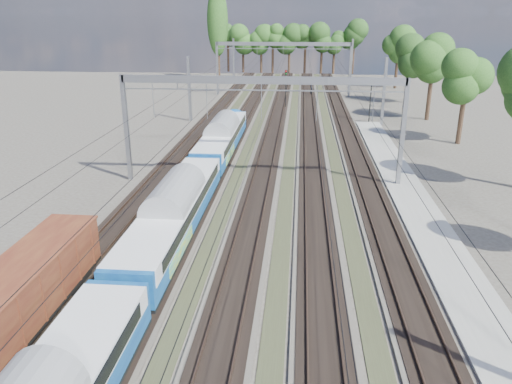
# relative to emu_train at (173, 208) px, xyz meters

# --- Properties ---
(track_bed) EXTENTS (21.00, 130.00, 0.34)m
(track_bed) POSITION_rel_emu_train_xyz_m (4.50, 27.36, -2.30)
(track_bed) COLOR #47423A
(track_bed) RESTS_ON ground
(platform) EXTENTS (3.00, 70.00, 0.30)m
(platform) POSITION_rel_emu_train_xyz_m (16.50, 2.36, -2.25)
(platform) COLOR gray
(platform) RESTS_ON ground
(catenary) EXTENTS (25.65, 130.00, 9.00)m
(catenary) POSITION_rel_emu_train_xyz_m (4.83, 35.04, 4.00)
(catenary) COLOR gray
(catenary) RESTS_ON ground
(tree_belt) EXTENTS (40.32, 101.87, 11.62)m
(tree_belt) POSITION_rel_emu_train_xyz_m (11.97, 73.78, 5.45)
(tree_belt) COLOR black
(tree_belt) RESTS_ON ground
(poplar) EXTENTS (4.40, 4.40, 19.04)m
(poplar) POSITION_rel_emu_train_xyz_m (-10.00, 80.36, 9.49)
(poplar) COLOR black
(poplar) RESTS_ON ground
(emu_train) EXTENTS (2.79, 59.07, 4.08)m
(emu_train) POSITION_rel_emu_train_xyz_m (0.00, 0.00, 0.00)
(emu_train) COLOR black
(emu_train) RESTS_ON ground
(freight_boxcar) EXTENTS (2.62, 12.63, 3.26)m
(freight_boxcar) POSITION_rel_emu_train_xyz_m (-4.50, -10.16, -0.41)
(freight_boxcar) COLOR black
(freight_boxcar) RESTS_ON ground
(worker) EXTENTS (0.57, 0.77, 1.91)m
(worker) POSITION_rel_emu_train_xyz_m (9.55, 60.68, -1.44)
(worker) COLOR black
(worker) RESTS_ON ground
(signal_near) EXTENTS (0.39, 0.36, 5.67)m
(signal_near) POSITION_rel_emu_train_xyz_m (5.44, 47.98, 1.19)
(signal_near) COLOR black
(signal_near) RESTS_ON ground
(signal_far) EXTENTS (0.39, 0.35, 5.77)m
(signal_far) POSITION_rel_emu_train_xyz_m (16.89, 38.92, 1.25)
(signal_far) COLOR black
(signal_far) RESTS_ON ground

